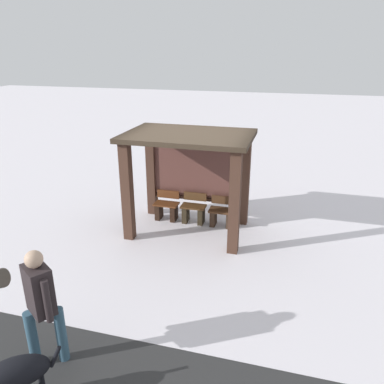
% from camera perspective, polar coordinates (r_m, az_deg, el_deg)
% --- Properties ---
extents(ground_plane, '(60.00, 60.00, 0.00)m').
position_cam_1_polar(ground_plane, '(8.94, -0.51, -5.74)').
color(ground_plane, silver).
extents(bus_shelter, '(2.75, 1.86, 2.30)m').
position_cam_1_polar(bus_shelter, '(8.47, -0.25, 4.75)').
color(bus_shelter, '#40291E').
rests_on(bus_shelter, ground).
extents(bench_left_inside, '(0.60, 0.36, 0.71)m').
position_cam_1_polar(bench_left_inside, '(9.39, -3.86, -2.51)').
color(bench_left_inside, '#562C15').
rests_on(bench_left_inside, ground).
extents(bench_center_inside, '(0.60, 0.35, 0.73)m').
position_cam_1_polar(bench_center_inside, '(9.20, 0.25, -2.92)').
color(bench_center_inside, '#482D17').
rests_on(bench_center_inside, ground).
extents(bench_right_inside, '(0.60, 0.37, 0.70)m').
position_cam_1_polar(bench_right_inside, '(9.06, 4.51, -3.44)').
color(bench_right_inside, '#462B18').
rests_on(bench_right_inside, ground).
extents(person_walking, '(0.54, 0.44, 1.71)m').
position_cam_1_polar(person_walking, '(5.37, -21.88, -14.94)').
color(person_walking, '#2A2224').
rests_on(person_walking, ground).
extents(dog, '(0.92, 0.82, 0.76)m').
position_cam_1_polar(dog, '(5.19, -26.07, -23.65)').
color(dog, black).
rests_on(dog, ground).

